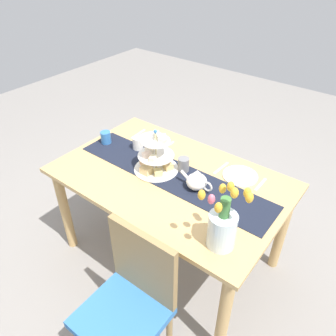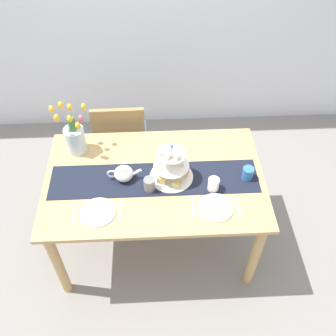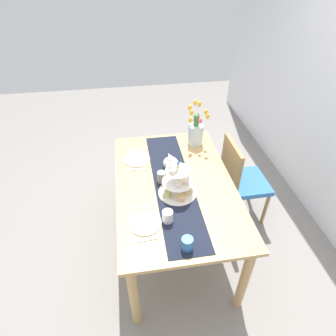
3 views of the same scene
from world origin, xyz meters
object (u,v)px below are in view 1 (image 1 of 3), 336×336
object	(u,v)px
dinner_plate_left	(240,176)
fork_left	(261,185)
mug_white_text	(138,143)
fork_right	(167,146)
knife_right	(138,134)
mug_grey	(183,164)
teapot	(197,181)
mug_orange	(106,138)
chair_left	(130,300)
dinner_plate_right	(152,139)
dining_table	(170,189)
tiered_cake_stand	(155,159)
tulip_vase	(222,225)
knife_left	(221,168)

from	to	relation	value
dinner_plate_left	fork_left	bearing A→B (deg)	180.00
dinner_plate_left	mug_white_text	size ratio (longest dim) A/B	2.42
fork_right	knife_right	distance (m)	0.29
mug_white_text	mug_grey	bearing A→B (deg)	177.62
dinner_plate_left	fork_right	world-z (taller)	dinner_plate_left
mug_grey	mug_white_text	size ratio (longest dim) A/B	1.00
teapot	mug_grey	size ratio (longest dim) A/B	2.51
knife_right	mug_orange	world-z (taller)	mug_orange
chair_left	fork_right	world-z (taller)	chair_left
fork_left	mug_white_text	distance (m)	0.92
teapot	fork_left	bearing A→B (deg)	-137.32
teapot	mug_white_text	distance (m)	0.61
fork_right	mug_white_text	xyz separation A→B (m)	(0.15, 0.16, 0.04)
dinner_plate_right	mug_white_text	size ratio (longest dim) A/B	2.42
dining_table	tiered_cake_stand	world-z (taller)	tiered_cake_stand
fork_right	mug_grey	distance (m)	0.33
teapot	knife_right	world-z (taller)	teapot
teapot	dinner_plate_right	world-z (taller)	teapot
teapot	knife_right	distance (m)	0.79
dining_table	dinner_plate_right	distance (m)	0.49
teapot	dinner_plate_left	size ratio (longest dim) A/B	1.04
dining_table	tulip_vase	distance (m)	0.68
mug_orange	chair_left	bearing A→B (deg)	141.01
dinner_plate_left	mug_grey	world-z (taller)	mug_grey
knife_left	mug_orange	distance (m)	0.89
chair_left	fork_right	distance (m)	1.15
tulip_vase	dinner_plate_left	xyz separation A→B (m)	(0.19, -0.58, -0.13)
fork_left	dinner_plate_right	distance (m)	0.90
chair_left	teapot	xyz separation A→B (m)	(0.07, -0.70, 0.33)
chair_left	tiered_cake_stand	xyz separation A→B (m)	(0.39, -0.70, 0.36)
tulip_vase	fork_right	distance (m)	1.00
teapot	mug_white_text	xyz separation A→B (m)	(0.60, -0.12, -0.01)
tulip_vase	mug_grey	xyz separation A→B (m)	(0.52, -0.40, -0.08)
tulip_vase	fork_left	distance (m)	0.60
chair_left	fork_right	bearing A→B (deg)	-62.21
dinner_plate_right	knife_right	distance (m)	0.15
dinner_plate_left	mug_orange	xyz separation A→B (m)	(1.00, 0.25, 0.04)
mug_orange	fork_right	bearing A→B (deg)	-147.88
dining_table	teapot	bearing A→B (deg)	180.00
dinner_plate_right	mug_white_text	world-z (taller)	mug_white_text
knife_left	mug_white_text	xyz separation A→B (m)	(0.61, 0.16, 0.04)
mug_white_text	fork_left	bearing A→B (deg)	-169.93
dinner_plate_right	mug_grey	distance (m)	0.46
dinner_plate_right	mug_orange	xyz separation A→B (m)	(0.25, 0.25, 0.04)
fork_left	dinner_plate_right	xyz separation A→B (m)	(0.90, 0.00, 0.00)
teapot	fork_left	distance (m)	0.42
tiered_cake_stand	dinner_plate_left	xyz separation A→B (m)	(-0.49, -0.28, -0.08)
tiered_cake_stand	knife_right	world-z (taller)	tiered_cake_stand
mug_orange	tiered_cake_stand	bearing A→B (deg)	175.81
chair_left	mug_orange	world-z (taller)	chair_left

